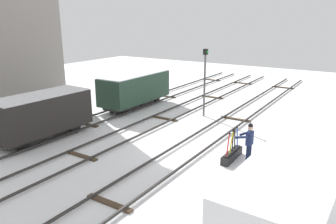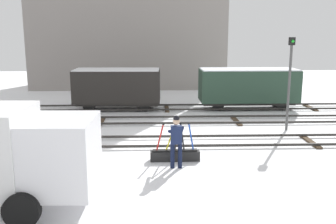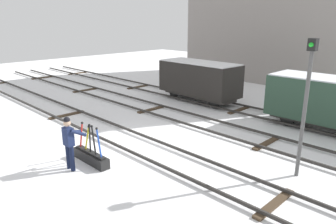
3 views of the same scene
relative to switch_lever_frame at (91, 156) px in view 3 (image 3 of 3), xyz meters
The scene contains 9 objects.
ground_plane 2.14m from the switch_lever_frame, 89.73° to the left, with size 60.00×60.00×0.00m, color white.
track_main_line 2.13m from the switch_lever_frame, 89.73° to the left, with size 44.00×1.94×0.18m.
track_siding_near 6.03m from the switch_lever_frame, 89.91° to the left, with size 44.00×1.94×0.18m.
track_siding_far 9.41m from the switch_lever_frame, 89.94° to the left, with size 44.00×1.94×0.18m.
switch_lever_frame is the anchor object (origin of this frame).
rail_worker 1.10m from the switch_lever_frame, 90.25° to the right, with size 0.54×0.70×1.86m.
signal_post 7.38m from the switch_lever_frame, 37.26° to the left, with size 0.24×0.32×4.37m.
apartment_building 20.77m from the switch_lever_frame, 98.12° to the left, with size 15.98×5.61×12.57m.
freight_car_back_track 9.93m from the switch_lever_frame, 107.33° to the left, with size 5.12×2.19×2.44m.
Camera 3 is at (9.18, -7.39, 4.89)m, focal length 33.71 mm.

